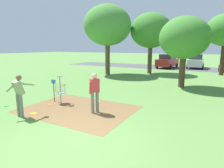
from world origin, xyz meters
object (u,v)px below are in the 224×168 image
object	(u,v)px
frisbee_far_left	(33,114)
parked_car_center_left	(196,61)
parked_car_leftmost	(167,61)
frisbee_near_basket	(50,105)
frisbee_by_tee	(6,106)
player_throwing	(19,93)
disc_golf_basket	(60,88)
tree_near_left	(184,38)
tree_mid_left	(151,31)
player_foreground_watching	(95,91)
tree_mid_center	(107,25)
frisbee_mid_grass	(98,101)

from	to	relation	value
frisbee_far_left	parked_car_center_left	bearing A→B (deg)	80.38
parked_car_center_left	parked_car_leftmost	bearing A→B (deg)	-155.70
frisbee_near_basket	parked_car_center_left	xyz separation A→B (m)	(4.19, 21.42, 0.91)
frisbee_by_tee	player_throwing	bearing A→B (deg)	-16.84
disc_golf_basket	frisbee_near_basket	xyz separation A→B (m)	(-0.20, -0.47, -0.74)
frisbee_by_tee	tree_near_left	xyz separation A→B (m)	(6.49, 8.75, 3.36)
tree_near_left	tree_mid_left	bearing A→B (deg)	125.95
disc_golf_basket	player_foreground_watching	distance (m)	2.37
frisbee_far_left	tree_near_left	world-z (taller)	tree_near_left
disc_golf_basket	frisbee_by_tee	size ratio (longest dim) A/B	6.41
player_throwing	tree_mid_center	xyz separation A→B (m)	(-3.17, 12.34, 3.88)
frisbee_near_basket	frisbee_mid_grass	bearing A→B (deg)	43.96
frisbee_far_left	tree_near_left	size ratio (longest dim) A/B	0.05
frisbee_near_basket	frisbee_far_left	distance (m)	1.32
player_foreground_watching	frisbee_mid_grass	xyz separation A→B (m)	(-0.85, 1.50, -0.96)
disc_golf_basket	frisbee_by_tee	world-z (taller)	disc_golf_basket
player_foreground_watching	tree_near_left	bearing A→B (deg)	73.19
disc_golf_basket	frisbee_near_basket	world-z (taller)	disc_golf_basket
frisbee_far_left	player_foreground_watching	bearing A→B (deg)	32.71
player_throwing	tree_mid_left	bearing A→B (deg)	88.81
frisbee_by_tee	tree_mid_left	distance (m)	15.47
disc_golf_basket	frisbee_by_tee	xyz separation A→B (m)	(-1.90, -1.63, -0.74)
player_foreground_watching	player_throwing	world-z (taller)	same
parked_car_center_left	frisbee_near_basket	bearing A→B (deg)	-101.08
disc_golf_basket	player_throwing	size ratio (longest dim) A/B	0.81
disc_golf_basket	tree_mid_center	distance (m)	11.40
player_foreground_watching	player_throwing	xyz separation A→B (m)	(-2.35, -1.86, 0.02)
tree_mid_center	parked_car_leftmost	size ratio (longest dim) A/B	1.57
player_throwing	tree_mid_center	bearing A→B (deg)	104.42
tree_mid_center	parked_car_center_left	world-z (taller)	tree_mid_center
frisbee_mid_grass	tree_mid_left	bearing A→B (deg)	95.72
tree_mid_center	parked_car_leftmost	distance (m)	10.80
frisbee_near_basket	tree_near_left	bearing A→B (deg)	57.75
disc_golf_basket	parked_car_leftmost	world-z (taller)	parked_car_leftmost
frisbee_mid_grass	parked_car_center_left	distance (m)	19.97
frisbee_near_basket	tree_mid_left	world-z (taller)	tree_mid_left
player_foreground_watching	frisbee_far_left	world-z (taller)	player_foreground_watching
parked_car_center_left	tree_near_left	bearing A→B (deg)	-87.54
tree_mid_center	frisbee_by_tee	bearing A→B (deg)	-83.74
frisbee_near_basket	frisbee_far_left	size ratio (longest dim) A/B	0.78
player_foreground_watching	frisbee_by_tee	distance (m)	4.53
frisbee_near_basket	parked_car_leftmost	distance (m)	19.94
disc_golf_basket	frisbee_mid_grass	distance (m)	2.03
tree_mid_left	frisbee_mid_grass	bearing A→B (deg)	-84.28
tree_mid_center	frisbee_mid_grass	bearing A→B (deg)	-62.47
disc_golf_basket	frisbee_near_basket	bearing A→B (deg)	-113.24
disc_golf_basket	tree_mid_center	size ratio (longest dim) A/B	0.20
frisbee_near_basket	frisbee_far_left	xyz separation A→B (m)	(0.35, -1.27, 0.00)
tree_near_left	tree_mid_center	bearing A→B (deg)	158.81
tree_mid_center	player_throwing	bearing A→B (deg)	-75.58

